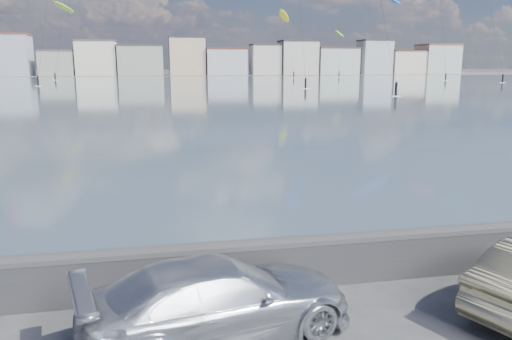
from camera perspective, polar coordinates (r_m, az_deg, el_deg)
The scene contains 8 objects.
bay_water at distance 98.15m, azimuth -10.78°, elevation 9.29°, with size 500.00×177.00×0.00m, color #354C51.
far_shore_strip at distance 206.59m, azimuth -11.18°, elevation 10.66°, with size 500.00×60.00×0.00m, color #4C473D.
seawall at distance 10.10m, azimuth -4.20°, elevation -10.79°, with size 400.00×0.36×1.08m.
far_buildings at distance 192.56m, azimuth -10.82°, elevation 12.37°, with size 240.79×13.26×14.60m.
car_silver at distance 8.57m, azimuth -4.23°, elevation -14.53°, with size 1.87×4.61×1.34m, color silver.
kitesurfer_5 at distance 162.21m, azimuth 3.24°, elevation 17.05°, with size 5.98×10.61×21.01m.
kitesurfer_14 at distance 174.94m, azimuth 9.49°, elevation 15.04°, with size 4.88×13.26×16.15m.
kitesurfer_15 at distance 156.32m, azimuth -21.14°, elevation 16.84°, with size 6.29×15.04×21.55m.
Camera 1 is at (-1.10, -6.54, 4.51)m, focal length 35.00 mm.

